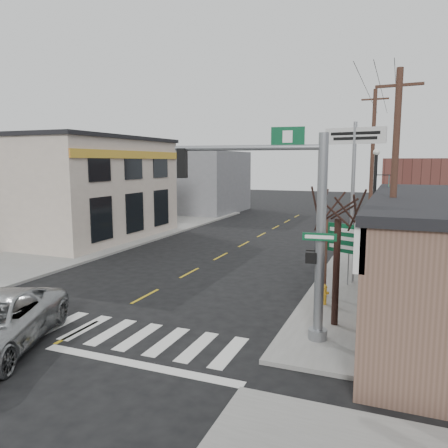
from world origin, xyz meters
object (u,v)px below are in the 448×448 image
at_px(lamp_post, 375,203).
at_px(dance_center_sign, 354,155).
at_px(bare_tree, 339,199).
at_px(utility_pole_far, 372,164).
at_px(traffic_signal_pole, 296,215).
at_px(guide_sign, 345,247).
at_px(fire_hydrant, 324,293).
at_px(utility_pole_near, 393,196).

bearing_deg(lamp_post, dance_center_sign, 106.26).
relative_size(bare_tree, utility_pole_far, 0.52).
bearing_deg(bare_tree, lamp_post, 83.97).
distance_m(traffic_signal_pole, bare_tree, 1.78).
bearing_deg(utility_pole_far, guide_sign, -86.71).
relative_size(fire_hydrant, utility_pole_near, 0.09).
bearing_deg(dance_center_sign, guide_sign, -74.58).
relative_size(traffic_signal_pole, guide_sign, 1.99).
height_order(bare_tree, utility_pole_far, utility_pole_far).
height_order(traffic_signal_pole, bare_tree, traffic_signal_pole).
xyz_separation_m(lamp_post, utility_pole_far, (-0.76, 9.65, 1.71)).
height_order(traffic_signal_pole, utility_pole_far, utility_pole_far).
relative_size(traffic_signal_pole, utility_pole_near, 0.77).
bearing_deg(dance_center_sign, fire_hydrant, -78.01).
bearing_deg(traffic_signal_pole, dance_center_sign, 82.85).
height_order(guide_sign, utility_pole_far, utility_pole_far).
distance_m(traffic_signal_pole, utility_pole_far, 18.33).
distance_m(lamp_post, utility_pole_far, 9.83).
height_order(fire_hydrant, utility_pole_far, utility_pole_far).
bearing_deg(guide_sign, fire_hydrant, -95.63).
bearing_deg(utility_pole_far, lamp_post, -81.93).
bearing_deg(traffic_signal_pole, fire_hydrant, 77.16).
bearing_deg(dance_center_sign, bare_tree, -75.23).
relative_size(dance_center_sign, utility_pole_near, 0.93).
bearing_deg(lamp_post, traffic_signal_pole, -100.82).
relative_size(guide_sign, bare_tree, 0.60).
bearing_deg(fire_hydrant, traffic_signal_pole, -96.66).
height_order(fire_hydrant, bare_tree, bare_tree).
bearing_deg(dance_center_sign, lamp_post, -63.49).
bearing_deg(utility_pole_far, dance_center_sign, -97.82).
bearing_deg(dance_center_sign, utility_pole_near, -67.66).
bearing_deg(utility_pole_near, utility_pole_far, 101.02).
bearing_deg(utility_pole_near, fire_hydrant, 160.84).
relative_size(guide_sign, utility_pole_near, 0.39).
height_order(guide_sign, fire_hydrant, guide_sign).
distance_m(guide_sign, bare_tree, 3.60).
distance_m(fire_hydrant, bare_tree, 4.17).
xyz_separation_m(fire_hydrant, lamp_post, (1.41, 5.30, 2.95)).
bearing_deg(lamp_post, guide_sign, -100.03).
relative_size(bare_tree, utility_pole_near, 0.64).
relative_size(traffic_signal_pole, fire_hydrant, 8.16).
xyz_separation_m(fire_hydrant, utility_pole_near, (2.21, -1.01, 3.72)).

